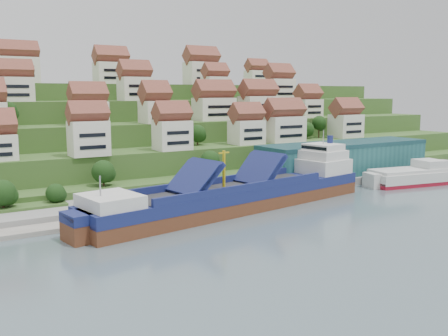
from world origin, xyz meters
TOP-DOWN VIEW (x-y plane):
  - ground at (0.00, 0.00)m, footprint 300.00×300.00m
  - quay at (20.00, 15.00)m, footprint 180.00×14.00m
  - hillside at (0.00, 103.55)m, footprint 260.00×128.00m
  - hillside_village at (2.74, 60.51)m, footprint 157.56×63.35m
  - hillside_trees at (-6.86, 43.83)m, footprint 141.28×62.07m
  - warehouse at (52.00, 17.00)m, footprint 60.00×15.00m
  - flagpole at (18.11, 10.00)m, footprint 1.28×0.16m
  - cargo_ship at (2.32, 0.80)m, footprint 79.31×24.06m
  - second_ship at (64.07, 0.24)m, footprint 28.71×14.65m

SIDE VIEW (x-z plane):
  - ground at x=0.00m, z-range 0.00..0.00m
  - quay at x=20.00m, z-range 0.00..2.20m
  - second_ship at x=64.07m, z-range -1.57..6.37m
  - cargo_ship at x=2.32m, z-range -5.39..12.00m
  - flagpole at x=18.11m, z-range 2.88..10.88m
  - warehouse at x=52.00m, z-range 2.20..12.20m
  - hillside at x=0.00m, z-range -4.84..26.16m
  - hillside_trees at x=-6.86m, z-range 0.61..31.54m
  - hillside_village at x=2.74m, z-range 9.75..39.04m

